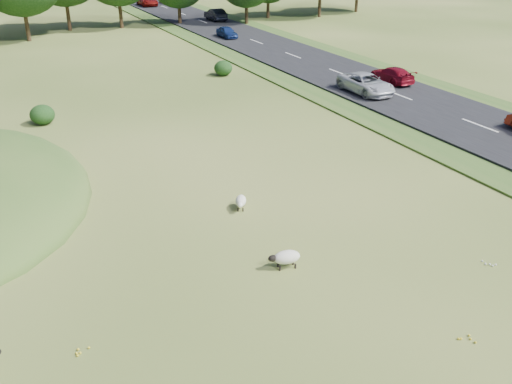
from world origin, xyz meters
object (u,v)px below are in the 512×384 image
sheep_0 (241,201)px  car_3 (227,32)px  car_1 (366,84)px  car_7 (216,14)px  car_5 (147,1)px  sheep_3 (286,257)px  car_6 (392,75)px

sheep_0 → car_3: 42.53m
car_1 → car_3: car_1 is taller
car_3 → car_7: bearing=72.9°
car_5 → sheep_3: bearing=-102.9°
sheep_0 → car_5: car_5 is taller
car_7 → car_1: bearing=84.4°
car_6 → car_5: bearing=-86.1°
sheep_0 → car_7: car_7 is taller
car_1 → car_3: size_ratio=1.43×
car_7 → car_5: bearing=-78.4°
sheep_0 → car_1: bearing=156.9°
car_5 → car_6: (3.80, -55.30, -0.08)m
sheep_3 → car_3: car_3 is taller
car_6 → car_7: (0.00, 36.77, 0.13)m
car_5 → car_7: bearing=-78.4°
sheep_0 → car_5: 71.96m
car_3 → sheep_0: bearing=-113.0°
car_5 → car_7: (3.80, -18.53, 0.05)m
car_3 → car_7: 12.91m
car_1 → car_5: car_1 is taller
sheep_0 → car_1: size_ratio=0.22×
car_1 → car_5: bearing=90.0°
car_1 → car_6: car_1 is taller
car_1 → car_6: (3.80, 1.67, -0.09)m
car_5 → car_7: car_7 is taller
car_1 → car_3: bearing=90.0°
sheep_3 → car_7: 60.50m
car_1 → car_5: 56.96m
sheep_3 → car_6: (20.97, 19.97, 0.41)m
sheep_0 → car_3: (16.60, 39.15, 0.46)m
sheep_3 → car_1: 25.11m
car_5 → car_3: bearing=-90.0°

